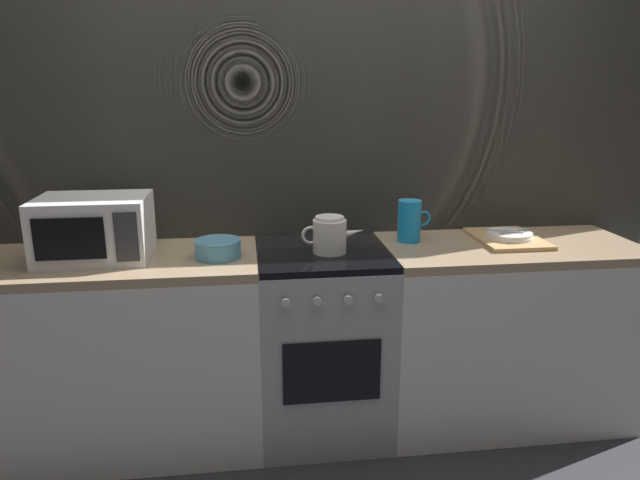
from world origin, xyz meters
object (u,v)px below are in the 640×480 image
(microwave, at_px, (94,228))
(mixing_bowl, at_px, (218,249))
(kettle, at_px, (330,235))
(stove_unit, at_px, (323,341))
(dish_pile, at_px, (508,237))
(pitcher, at_px, (410,221))

(microwave, height_order, mixing_bowl, microwave)
(kettle, bearing_deg, mixing_bowl, -178.40)
(microwave, bearing_deg, stove_unit, -0.46)
(kettle, distance_m, dish_pile, 0.88)
(stove_unit, relative_size, pitcher, 4.50)
(microwave, relative_size, pitcher, 2.30)
(pitcher, bearing_deg, stove_unit, -166.04)
(mixing_bowl, distance_m, pitcher, 0.91)
(stove_unit, xyz_separation_m, microwave, (-0.99, 0.01, 0.59))
(kettle, height_order, pitcher, pitcher)
(stove_unit, height_order, microwave, microwave)
(stove_unit, relative_size, dish_pile, 2.25)
(microwave, relative_size, mixing_bowl, 2.30)
(microwave, xyz_separation_m, kettle, (1.02, -0.04, -0.05))
(stove_unit, bearing_deg, kettle, -49.59)
(stove_unit, height_order, pitcher, pitcher)
(kettle, bearing_deg, pitcher, 19.08)
(dish_pile, bearing_deg, microwave, -178.83)
(microwave, height_order, pitcher, microwave)
(mixing_bowl, bearing_deg, pitcher, 9.71)
(stove_unit, bearing_deg, microwave, 179.54)
(pitcher, xyz_separation_m, dish_pile, (0.47, -0.06, -0.08))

